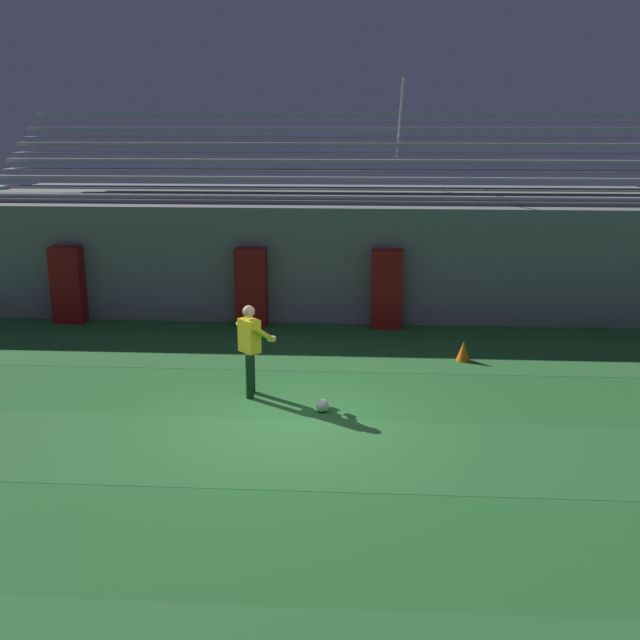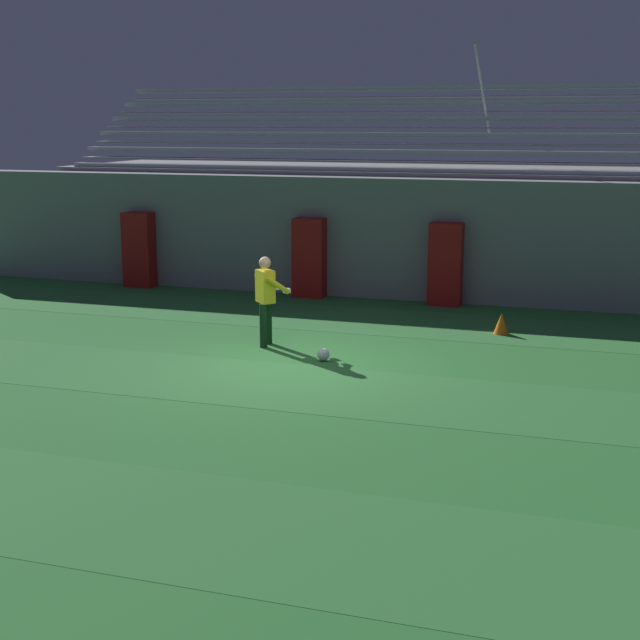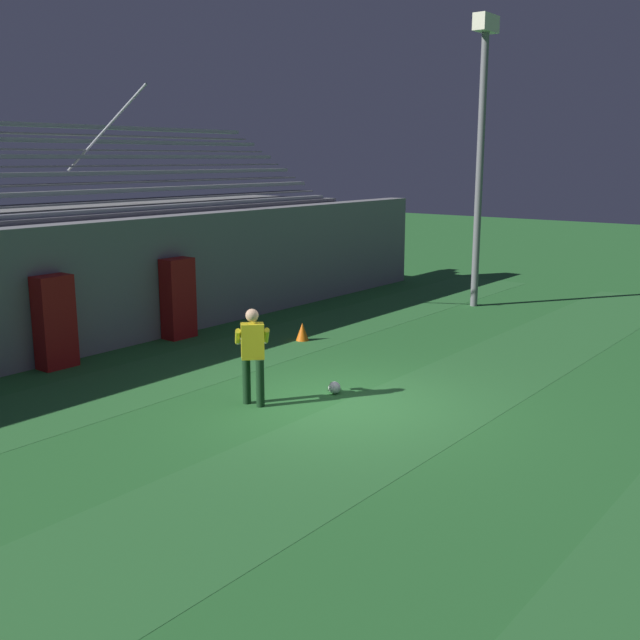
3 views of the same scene
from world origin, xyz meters
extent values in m
plane|color=#2D7533|center=(0.00, 0.00, 0.00)|extent=(80.00, 80.00, 0.00)
cube|color=#337A38|center=(0.00, -1.08, 0.00)|extent=(28.00, 2.46, 0.01)
cube|color=#337A38|center=(0.00, 3.85, 0.00)|extent=(28.00, 2.46, 0.01)
cube|color=gray|center=(0.00, 6.50, 1.40)|extent=(24.00, 0.60, 2.80)
cube|color=maroon|center=(-1.61, 5.95, 0.93)|extent=(0.74, 0.44, 1.87)
cube|color=maroon|center=(1.61, 5.95, 0.93)|extent=(0.74, 0.44, 1.87)
cube|color=gray|center=(0.00, 9.20, 1.45)|extent=(18.00, 4.60, 2.90)
cube|color=#A8AAB2|center=(0.00, 7.25, 2.95)|extent=(17.10, 0.36, 0.10)
cube|color=gray|center=(0.00, 7.05, 2.72)|extent=(17.10, 0.60, 0.04)
cube|color=#A8AAB2|center=(0.00, 7.95, 3.35)|extent=(17.10, 0.36, 0.10)
cube|color=gray|center=(0.00, 7.75, 3.12)|extent=(17.10, 0.60, 0.04)
cube|color=#A8AAB2|center=(0.00, 8.65, 3.75)|extent=(17.10, 0.36, 0.10)
cube|color=gray|center=(0.00, 8.45, 3.52)|extent=(17.10, 0.60, 0.04)
cube|color=#A8AAB2|center=(0.00, 9.35, 4.15)|extent=(17.10, 0.36, 0.10)
cube|color=gray|center=(0.00, 9.15, 3.92)|extent=(17.10, 0.60, 0.04)
cube|color=#A8AAB2|center=(0.00, 10.05, 4.55)|extent=(17.10, 0.36, 0.10)
cube|color=gray|center=(0.00, 9.85, 4.32)|extent=(17.10, 0.60, 0.04)
cylinder|color=#A8AAB2|center=(1.93, 8.75, 4.80)|extent=(0.06, 3.33, 2.05)
cylinder|color=slate|center=(9.36, 2.26, 3.69)|extent=(0.20, 0.20, 7.37)
cube|color=#F2EDCC|center=(9.36, 2.26, 7.59)|extent=(0.90, 0.36, 0.44)
cylinder|color=#143319|center=(-0.93, 1.39, 0.41)|extent=(0.20, 0.20, 0.82)
cylinder|color=#143319|center=(-0.91, 1.09, 0.41)|extent=(0.20, 0.20, 0.82)
cube|color=yellow|center=(-0.92, 1.24, 1.12)|extent=(0.44, 0.44, 0.60)
sphere|color=tan|center=(-0.92, 1.24, 1.56)|extent=(0.22, 0.22, 0.22)
cylinder|color=yellow|center=(-0.99, 1.51, 1.17)|extent=(0.40, 0.40, 0.37)
cylinder|color=yellow|center=(-0.65, 1.17, 1.17)|extent=(0.40, 0.40, 0.37)
cube|color=silver|center=(-0.83, 1.63, 1.04)|extent=(0.16, 0.16, 0.08)
cube|color=silver|center=(-0.54, 1.35, 1.04)|extent=(0.16, 0.16, 0.08)
sphere|color=white|center=(0.42, 0.53, 0.11)|extent=(0.22, 0.22, 0.22)
cone|color=orange|center=(3.15, 3.49, 0.21)|extent=(0.30, 0.30, 0.42)
camera|label=1|loc=(1.14, -11.36, 4.84)|focal=42.00mm
camera|label=2|loc=(4.87, -13.79, 4.09)|focal=50.00mm
camera|label=3|loc=(-9.82, -7.11, 4.12)|focal=42.00mm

